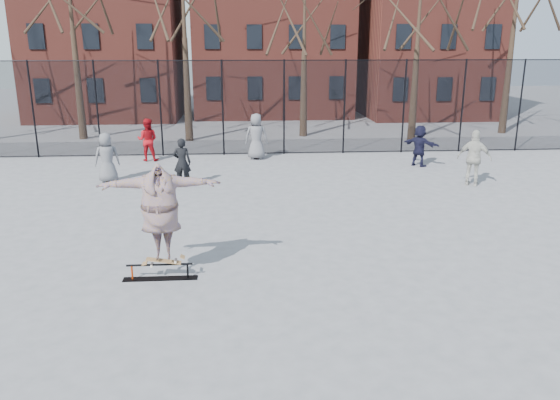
{
  "coord_description": "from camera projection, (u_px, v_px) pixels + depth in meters",
  "views": [
    {
      "loc": [
        -0.65,
        -10.3,
        4.66
      ],
      "look_at": [
        0.2,
        1.5,
        1.24
      ],
      "focal_mm": 35.0,
      "sensor_mm": 36.0,
      "label": 1
    }
  ],
  "objects": [
    {
      "name": "bystander_grey",
      "position": [
        107.0,
        158.0,
        18.72
      ],
      "size": [
        0.96,
        0.77,
        1.73
      ],
      "primitive_type": "imported",
      "rotation": [
        0.0,
        0.0,
        3.43
      ],
      "color": "#5E5E63",
      "rests_on": "ground"
    },
    {
      "name": "bystander_white",
      "position": [
        474.0,
        158.0,
        18.24
      ],
      "size": [
        1.18,
        0.95,
        1.88
      ],
      "primitive_type": "imported",
      "rotation": [
        0.0,
        0.0,
        2.62
      ],
      "color": "#BAB8AC",
      "rests_on": "ground"
    },
    {
      "name": "fence",
      "position": [
        256.0,
        107.0,
        23.1
      ],
      "size": [
        34.03,
        0.07,
        4.0
      ],
      "color": "black",
      "rests_on": "ground"
    },
    {
      "name": "rowhouses",
      "position": [
        260.0,
        20.0,
        34.49
      ],
      "size": [
        29.0,
        7.0,
        13.0
      ],
      "color": "maroon",
      "rests_on": "ground"
    },
    {
      "name": "bystander_red",
      "position": [
        148.0,
        140.0,
        22.16
      ],
      "size": [
        0.89,
        0.72,
        1.72
      ],
      "primitive_type": "imported",
      "rotation": [
        0.0,
        0.0,
        3.05
      ],
      "color": "#A70E16",
      "rests_on": "ground"
    },
    {
      "name": "ground",
      "position": [
        276.0,
        278.0,
        11.21
      ],
      "size": [
        100.0,
        100.0,
        0.0
      ],
      "primitive_type": "plane",
      "color": "slate"
    },
    {
      "name": "bystander_black",
      "position": [
        182.0,
        162.0,
        18.23
      ],
      "size": [
        0.62,
        0.44,
        1.63
      ],
      "primitive_type": "imported",
      "rotation": [
        0.0,
        0.0,
        3.06
      ],
      "color": "black",
      "rests_on": "ground"
    },
    {
      "name": "bystander_extra",
      "position": [
        256.0,
        136.0,
        22.45
      ],
      "size": [
        0.95,
        0.64,
        1.9
      ],
      "primitive_type": "imported",
      "rotation": [
        0.0,
        0.0,
        3.1
      ],
      "color": "slate",
      "rests_on": "ground"
    },
    {
      "name": "bystander_navy",
      "position": [
        420.0,
        146.0,
        21.21
      ],
      "size": [
        1.37,
        1.41,
        1.61
      ],
      "primitive_type": "imported",
      "rotation": [
        0.0,
        0.0,
        2.33
      ],
      "color": "black",
      "rests_on": "ground"
    },
    {
      "name": "skater",
      "position": [
        161.0,
        213.0,
        10.8
      ],
      "size": [
        2.46,
        0.82,
        1.97
      ],
      "primitive_type": "imported",
      "rotation": [
        0.0,
        0.0,
        0.07
      ],
      "color": "#4E3586",
      "rests_on": "skateboard"
    },
    {
      "name": "skateboard",
      "position": [
        164.0,
        262.0,
        11.08
      ],
      "size": [
        0.76,
        0.18,
        0.09
      ],
      "primitive_type": null,
      "color": "olive",
      "rests_on": "skate_rail"
    },
    {
      "name": "skate_rail",
      "position": [
        160.0,
        273.0,
        11.15
      ],
      "size": [
        1.51,
        0.23,
        0.33
      ],
      "color": "black",
      "rests_on": "ground"
    }
  ]
}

